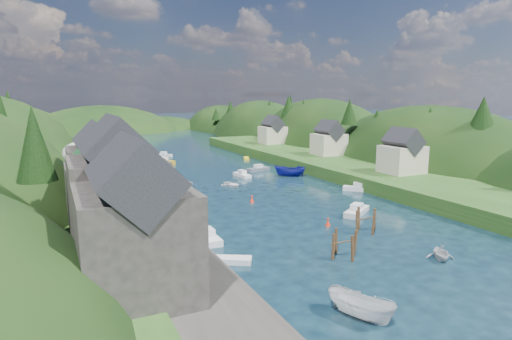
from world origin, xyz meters
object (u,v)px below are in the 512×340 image
channel_buoy_near (328,222)px  channel_buoy_far (252,199)px  piling_cluster_far (366,223)px  piling_cluster_near (344,247)px

channel_buoy_near → channel_buoy_far: (-3.52, 15.46, 0.00)m
piling_cluster_far → channel_buoy_near: piling_cluster_far is taller
channel_buoy_near → channel_buoy_far: same height
piling_cluster_far → channel_buoy_far: size_ratio=3.13×
channel_buoy_far → piling_cluster_far: bearing=-71.9°
piling_cluster_far → channel_buoy_far: piling_cluster_far is taller
piling_cluster_near → channel_buoy_near: 10.66m
piling_cluster_far → channel_buoy_far: 20.42m
piling_cluster_near → channel_buoy_far: piling_cluster_near is taller
piling_cluster_near → piling_cluster_far: (7.53, 5.61, 0.05)m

